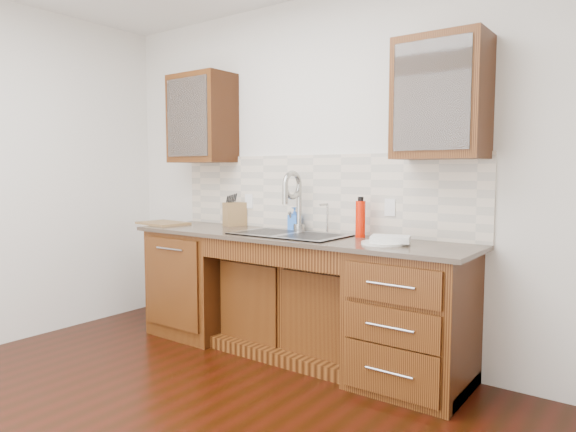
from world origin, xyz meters
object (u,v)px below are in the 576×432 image
Objects in this scene: soap_bottle at (295,219)px; knife_block at (235,214)px; water_bottle at (360,219)px; cutting_board at (163,223)px; plate at (383,243)px.

knife_block is at bearing 179.05° from soap_bottle.
water_bottle is at bearing 18.33° from knife_block.
knife_block reaches higher than cutting_board.
water_bottle reaches higher than soap_bottle.
knife_block is at bearing 177.58° from water_bottle.
water_bottle reaches higher than plate.
cutting_board is (-0.59, -0.28, -0.09)m from knife_block.
plate is 0.65× the size of cutting_board.
soap_bottle is at bearing 21.45° from knife_block.
cutting_board is (-1.83, -0.23, -0.12)m from water_bottle.
knife_block is 0.47× the size of cutting_board.
water_bottle is 0.38m from plate.
water_bottle is at bearing 141.77° from plate.
water_bottle is 1.28× the size of knife_block.
water_bottle is 1.84m from cutting_board.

